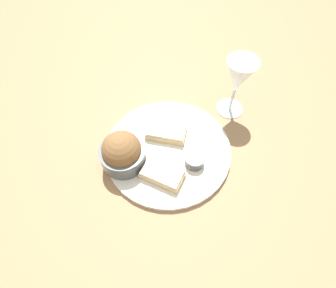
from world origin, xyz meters
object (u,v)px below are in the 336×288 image
object	(u,v)px
cheese_toast_near	(166,131)
cheese_toast_far	(162,174)
sauce_ramekin	(195,160)
salad_bowl	(122,152)
wine_glass	(238,78)

from	to	relation	value
cheese_toast_near	cheese_toast_far	bearing A→B (deg)	-53.06
sauce_ramekin	cheese_toast_near	bearing A→B (deg)	169.13
salad_bowl	sauce_ramekin	distance (m)	0.17
wine_glass	sauce_ramekin	bearing A→B (deg)	-80.25
sauce_ramekin	cheese_toast_near	size ratio (longest dim) A/B	0.40
salad_bowl	cheese_toast_near	xyz separation A→B (m)	(0.02, 0.13, -0.03)
sauce_ramekin	cheese_toast_near	world-z (taller)	same
cheese_toast_near	wine_glass	world-z (taller)	wine_glass
salad_bowl	sauce_ramekin	bearing A→B (deg)	38.49
salad_bowl	cheese_toast_far	size ratio (longest dim) A/B	0.99
sauce_ramekin	cheese_toast_far	distance (m)	0.08
sauce_ramekin	cheese_toast_far	xyz separation A→B (m)	(-0.03, -0.08, -0.00)
sauce_ramekin	wine_glass	distance (m)	0.23
salad_bowl	cheese_toast_near	distance (m)	0.13
cheese_toast_near	cheese_toast_far	distance (m)	0.12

